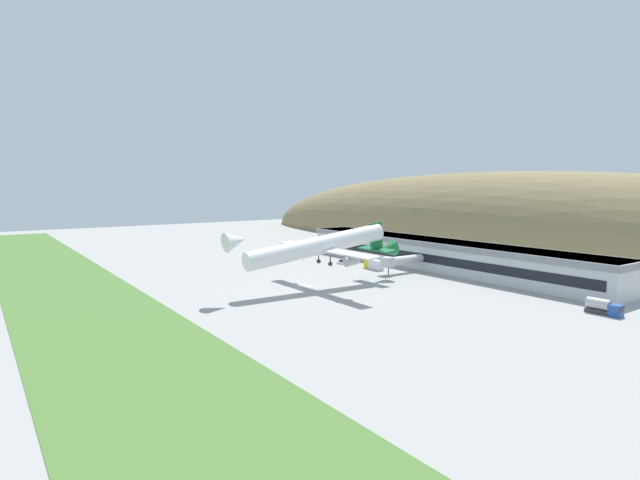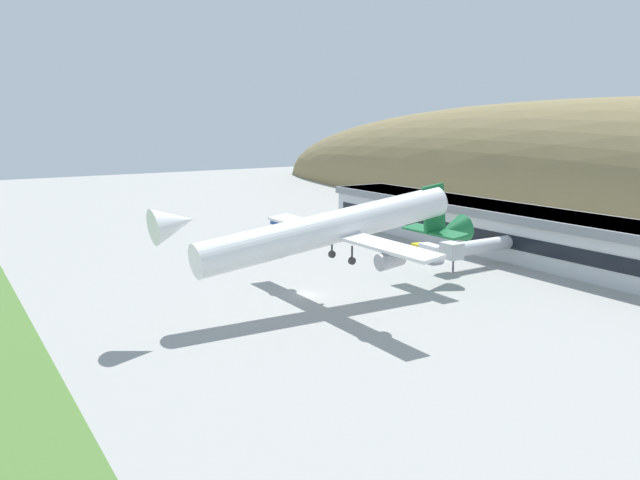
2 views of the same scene
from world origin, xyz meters
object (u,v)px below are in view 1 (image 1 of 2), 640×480
(traffic_cone_0, at_px, (304,260))
(cargo_airplane, at_px, (321,246))
(box_truck, at_px, (374,265))
(service_car_1, at_px, (343,262))
(service_car_0, at_px, (279,251))
(fuel_truck, at_px, (603,307))
(terminal_building, at_px, (438,252))
(jetway_0, at_px, (401,260))

(traffic_cone_0, bearing_deg, cargo_airplane, -27.94)
(box_truck, bearing_deg, service_car_1, -173.03)
(service_car_0, xyz_separation_m, fuel_truck, (121.67, 7.02, 0.93))
(cargo_airplane, bearing_deg, terminal_building, 94.16)
(service_car_0, bearing_deg, terminal_building, 19.87)
(service_car_1, height_order, fuel_truck, fuel_truck)
(service_car_1, bearing_deg, terminal_building, 37.59)
(service_car_0, height_order, traffic_cone_0, service_car_0)
(cargo_airplane, bearing_deg, fuel_truck, 30.86)
(fuel_truck, distance_m, traffic_cone_0, 99.07)
(terminal_building, height_order, service_car_1, terminal_building)
(terminal_building, xyz_separation_m, fuel_truck, (59.06, -15.61, -3.79))
(terminal_building, xyz_separation_m, jetway_0, (-0.76, -15.80, -1.30))
(cargo_airplane, height_order, box_truck, cargo_airplane)
(terminal_building, bearing_deg, jetway_0, -92.77)
(traffic_cone_0, bearing_deg, box_truck, 16.28)
(fuel_truck, bearing_deg, cargo_airplane, -149.14)
(jetway_0, xyz_separation_m, fuel_truck, (59.82, 0.19, -2.48))
(terminal_building, xyz_separation_m, traffic_cone_0, (-39.45, -25.97, -5.02))
(service_car_0, bearing_deg, traffic_cone_0, -8.22)
(service_car_1, distance_m, traffic_cone_0, 15.70)
(jetway_0, height_order, box_truck, jetway_0)
(service_car_0, relative_size, traffic_cone_0, 7.82)
(jetway_0, distance_m, box_truck, 10.71)
(cargo_airplane, distance_m, service_car_1, 42.44)
(jetway_0, height_order, service_car_0, jetway_0)
(service_car_0, xyz_separation_m, box_truck, (51.60, 4.96, 0.91))
(jetway_0, xyz_separation_m, traffic_cone_0, (-38.69, -10.18, -3.71))
(box_truck, bearing_deg, terminal_building, 58.06)
(cargo_airplane, distance_m, traffic_cone_0, 49.88)
(cargo_airplane, height_order, traffic_cone_0, cargo_airplane)
(terminal_building, distance_m, service_car_0, 66.74)
(fuel_truck, xyz_separation_m, box_truck, (-70.07, -2.06, -0.02))
(box_truck, relative_size, traffic_cone_0, 13.36)
(cargo_airplane, bearing_deg, traffic_cone_0, 152.06)
(terminal_building, relative_size, fuel_truck, 16.45)
(jetway_0, bearing_deg, traffic_cone_0, -165.26)
(terminal_building, distance_m, service_car_1, 32.14)
(service_car_0, height_order, service_car_1, service_car_1)
(service_car_1, bearing_deg, cargo_airplane, -45.63)
(service_car_1, bearing_deg, traffic_cone_0, -155.24)
(box_truck, distance_m, traffic_cone_0, 29.66)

